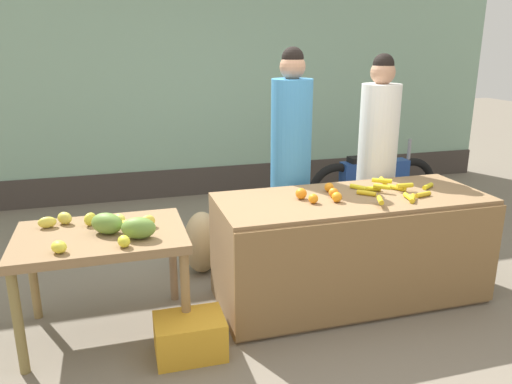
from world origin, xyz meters
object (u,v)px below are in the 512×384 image
object	(u,v)px
vendor_woman_blue_shirt	(291,162)
parked_motorcycle	(374,182)
produce_sack	(202,242)
produce_crate	(190,336)
vendor_woman_white_shirt	(377,160)

from	to	relation	value
vendor_woman_blue_shirt	parked_motorcycle	distance (m)	1.82
produce_sack	vendor_woman_blue_shirt	bearing A→B (deg)	-7.98
vendor_woman_blue_shirt	parked_motorcycle	bearing A→B (deg)	36.47
vendor_woman_blue_shirt	produce_sack	world-z (taller)	vendor_woman_blue_shirt
produce_crate	produce_sack	size ratio (longest dim) A/B	0.80
parked_motorcycle	produce_sack	size ratio (longest dim) A/B	2.92
parked_motorcycle	produce_crate	distance (m)	3.25
produce_crate	vendor_woman_white_shirt	bearing A→B (deg)	29.46
produce_crate	parked_motorcycle	bearing A→B (deg)	40.69
vendor_woman_white_shirt	produce_crate	size ratio (longest dim) A/B	4.19
produce_crate	produce_sack	xyz separation A→B (m)	(0.30, 1.19, 0.14)
vendor_woman_white_shirt	produce_sack	xyz separation A→B (m)	(-1.56, 0.14, -0.66)
vendor_woman_white_shirt	parked_motorcycle	xyz separation A→B (m)	(0.59, 1.06, -0.53)
vendor_woman_white_shirt	vendor_woman_blue_shirt	bearing A→B (deg)	177.98
vendor_woman_blue_shirt	produce_sack	size ratio (longest dim) A/B	3.47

